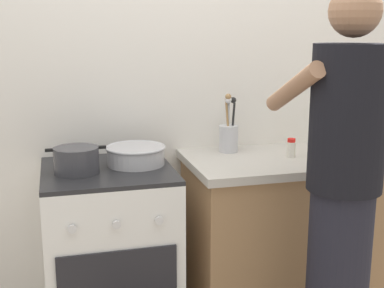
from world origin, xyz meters
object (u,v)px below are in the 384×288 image
object	(u,v)px
mixing_bowl	(136,154)
person	(342,198)
pot	(76,160)
utensil_crock	(229,134)
spice_bottle	(291,148)
stove_range	(111,258)
oil_bottle	(331,137)

from	to	relation	value
mixing_bowl	person	distance (m)	0.96
pot	mixing_bowl	xyz separation A→B (m)	(0.28, 0.08, -0.01)
utensil_crock	mixing_bowl	bearing A→B (deg)	-164.94
utensil_crock	pot	bearing A→B (deg)	-164.85
spice_bottle	person	bearing A→B (deg)	-93.36
utensil_crock	spice_bottle	size ratio (longest dim) A/B	3.22
stove_range	person	distance (m)	1.13
stove_range	mixing_bowl	size ratio (longest dim) A/B	3.14
utensil_crock	oil_bottle	distance (m)	0.52
mixing_bowl	oil_bottle	distance (m)	0.99
person	mixing_bowl	bearing A→B (deg)	141.37
oil_bottle	mixing_bowl	bearing A→B (deg)	175.36
pot	utensil_crock	xyz separation A→B (m)	(0.79, 0.22, 0.04)
stove_range	mixing_bowl	xyz separation A→B (m)	(0.14, 0.04, 0.50)
spice_bottle	utensil_crock	bearing A→B (deg)	143.94
spice_bottle	oil_bottle	bearing A→B (deg)	-6.65
pot	oil_bottle	world-z (taller)	oil_bottle
oil_bottle	person	size ratio (longest dim) A/B	0.14
mixing_bowl	utensil_crock	distance (m)	0.53
stove_range	pot	xyz separation A→B (m)	(-0.14, -0.04, 0.51)
pot	oil_bottle	size ratio (longest dim) A/B	1.16
stove_range	pot	size ratio (longest dim) A/B	3.37
mixing_bowl	spice_bottle	xyz separation A→B (m)	(0.78, -0.06, -0.00)
pot	utensil_crock	bearing A→B (deg)	15.15
stove_range	pot	bearing A→B (deg)	-164.54
spice_bottle	person	size ratio (longest dim) A/B	0.06
stove_range	pot	world-z (taller)	pot
pot	person	distance (m)	1.16
mixing_bowl	spice_bottle	world-z (taller)	spice_bottle
pot	oil_bottle	bearing A→B (deg)	-0.17
pot	mixing_bowl	distance (m)	0.29
stove_range	person	bearing A→B (deg)	-32.24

